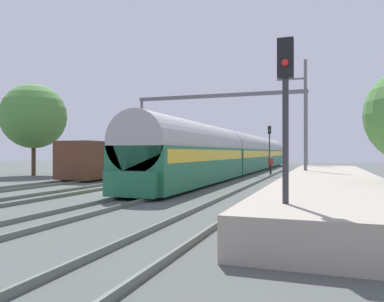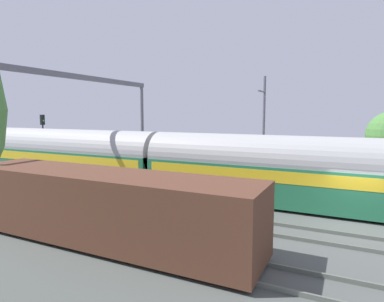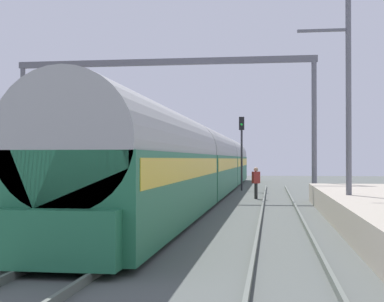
% 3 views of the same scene
% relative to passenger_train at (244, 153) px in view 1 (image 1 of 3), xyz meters
% --- Properties ---
extents(ground, '(120.00, 120.00, 0.00)m').
position_rel_passenger_train_xyz_m(ground, '(-2.13, -20.08, -1.97)').
color(ground, '#4E5350').
extents(track_far_west, '(1.52, 60.00, 0.16)m').
position_rel_passenger_train_xyz_m(track_far_west, '(-8.52, -20.08, -1.89)').
color(track_far_west, '#5C625A').
rests_on(track_far_west, ground).
extents(track_west, '(1.51, 60.00, 0.16)m').
position_rel_passenger_train_xyz_m(track_west, '(-4.26, -20.08, -1.89)').
color(track_west, '#5C625A').
rests_on(track_west, ground).
extents(track_east, '(1.51, 60.00, 0.16)m').
position_rel_passenger_train_xyz_m(track_east, '(0.00, -20.08, -1.89)').
color(track_east, '#5C625A').
rests_on(track_east, ground).
extents(track_far_east, '(1.52, 60.00, 0.16)m').
position_rel_passenger_train_xyz_m(track_far_east, '(4.26, -20.08, -1.89)').
color(track_far_east, '#5C625A').
rests_on(track_far_east, ground).
extents(platform, '(4.40, 28.00, 0.90)m').
position_rel_passenger_train_xyz_m(platform, '(8.08, -18.08, -1.52)').
color(platform, '#A39989').
rests_on(platform, ground).
extents(passenger_train, '(2.93, 49.20, 3.82)m').
position_rel_passenger_train_xyz_m(passenger_train, '(0.00, 0.00, 0.00)').
color(passenger_train, '#236B47').
rests_on(passenger_train, ground).
extents(freight_car, '(2.80, 13.00, 2.70)m').
position_rel_passenger_train_xyz_m(freight_car, '(-8.52, -10.89, -0.50)').
color(freight_car, '#563323').
rests_on(freight_car, ground).
extents(person_crossing, '(0.47, 0.41, 1.73)m').
position_rel_passenger_train_xyz_m(person_crossing, '(3.10, -3.18, -0.94)').
color(person_crossing, '#282828').
rests_on(person_crossing, ground).
extents(railway_signal_near, '(0.36, 0.30, 4.64)m').
position_rel_passenger_train_xyz_m(railway_signal_near, '(6.91, -30.04, 1.02)').
color(railway_signal_near, '#2D2D33').
rests_on(railway_signal_near, ground).
extents(railway_signal_far, '(0.36, 0.30, 5.07)m').
position_rel_passenger_train_xyz_m(railway_signal_far, '(1.92, 4.95, 1.27)').
color(railway_signal_far, '#2D2D33').
rests_on(railway_signal_far, ground).
extents(catenary_gantry, '(17.18, 0.28, 7.86)m').
position_rel_passenger_train_xyz_m(catenary_gantry, '(-2.13, -2.68, 3.97)').
color(catenary_gantry, slate).
rests_on(catenary_gantry, ground).
extents(catenary_pole_east_mid, '(1.90, 0.20, 8.00)m').
position_rel_passenger_train_xyz_m(catenary_pole_east_mid, '(6.61, -13.65, 2.18)').
color(catenary_pole_east_mid, slate).
rests_on(catenary_pole_east_mid, ground).
extents(tree_west_background, '(5.70, 5.70, 8.11)m').
position_rel_passenger_train_xyz_m(tree_west_background, '(-16.50, -11.90, 3.27)').
color(tree_west_background, '#4C3826').
rests_on(tree_west_background, ground).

